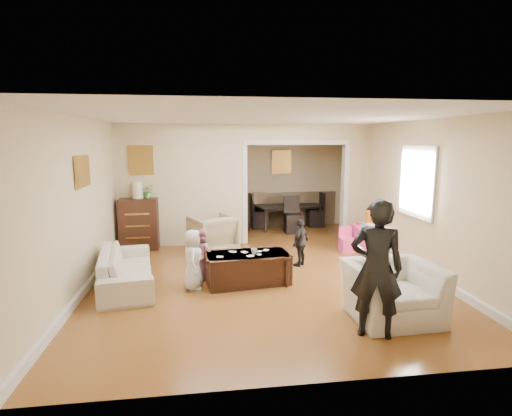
{
  "coord_description": "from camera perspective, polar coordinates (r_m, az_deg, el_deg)",
  "views": [
    {
      "loc": [
        -0.94,
        -6.8,
        2.25
      ],
      "look_at": [
        0.0,
        0.2,
        1.05
      ],
      "focal_mm": 27.89,
      "sensor_mm": 36.0,
      "label": 1
    }
  ],
  "objects": [
    {
      "name": "floor",
      "position": [
        7.22,
        0.21,
        -8.51
      ],
      "size": [
        7.0,
        7.0,
        0.0
      ],
      "primitive_type": "plane",
      "color": "#9B5928",
      "rests_on": "ground"
    },
    {
      "name": "partition_left",
      "position": [
        8.66,
        -10.5,
        3.19
      ],
      "size": [
        2.75,
        0.18,
        2.6
      ],
      "primitive_type": "cube",
      "color": "beige",
      "rests_on": "ground"
    },
    {
      "name": "partition_right",
      "position": [
        9.3,
        13.98,
        3.5
      ],
      "size": [
        0.55,
        0.18,
        2.6
      ],
      "primitive_type": "cube",
      "color": "beige",
      "rests_on": "ground"
    },
    {
      "name": "partition_header",
      "position": [
        8.83,
        5.81,
        10.74
      ],
      "size": [
        2.22,
        0.18,
        0.35
      ],
      "primitive_type": "cube",
      "color": "beige",
      "rests_on": "partition_right"
    },
    {
      "name": "window_pane",
      "position": [
        7.4,
        22.14,
        3.51
      ],
      "size": [
        0.03,
        0.95,
        1.1
      ],
      "primitive_type": "cube",
      "color": "white",
      "rests_on": "ground"
    },
    {
      "name": "framed_art_partition",
      "position": [
        8.6,
        -16.18,
        6.61
      ],
      "size": [
        0.45,
        0.03,
        0.55
      ],
      "primitive_type": "cube",
      "color": "brown",
      "rests_on": "partition_left"
    },
    {
      "name": "framed_art_sofa_wall",
      "position": [
        6.46,
        -23.63,
        4.85
      ],
      "size": [
        0.03,
        0.55,
        0.4
      ],
      "primitive_type": "cube",
      "color": "brown"
    },
    {
      "name": "framed_art_alcove",
      "position": [
        10.45,
        3.65,
        6.61
      ],
      "size": [
        0.45,
        0.03,
        0.55
      ],
      "primitive_type": "cube",
      "color": "brown"
    },
    {
      "name": "sofa",
      "position": [
        6.61,
        -18.1,
        -8.16
      ],
      "size": [
        1.06,
        2.04,
        0.57
      ],
      "primitive_type": "imported",
      "rotation": [
        0.0,
        0.0,
        1.73
      ],
      "color": "beige",
      "rests_on": "ground"
    },
    {
      "name": "armchair_back",
      "position": [
        8.12,
        -6.23,
        -3.71
      ],
      "size": [
        1.1,
        1.11,
        0.76
      ],
      "primitive_type": "imported",
      "rotation": [
        0.0,
        0.0,
        3.58
      ],
      "color": "tan",
      "rests_on": "ground"
    },
    {
      "name": "armchair_front",
      "position": [
        5.44,
        19.01,
        -11.26
      ],
      "size": [
        1.13,
        1.0,
        0.71
      ],
      "primitive_type": "imported",
      "rotation": [
        0.0,
        0.0,
        0.04
      ],
      "color": "beige",
      "rests_on": "ground"
    },
    {
      "name": "dresser",
      "position": [
        8.65,
        -16.38,
        -2.17
      ],
      "size": [
        0.78,
        0.44,
        1.07
      ],
      "primitive_type": "cube",
      "color": "#361A10",
      "rests_on": "ground"
    },
    {
      "name": "table_lamp",
      "position": [
        8.54,
        -16.61,
        2.54
      ],
      "size": [
        0.22,
        0.22,
        0.36
      ],
      "primitive_type": "cylinder",
      "color": "beige",
      "rests_on": "dresser"
    },
    {
      "name": "potted_plant",
      "position": [
        8.51,
        -15.27,
        2.32
      ],
      "size": [
        0.25,
        0.22,
        0.28
      ],
      "primitive_type": "imported",
      "color": "#366E31",
      "rests_on": "dresser"
    },
    {
      "name": "coffee_table",
      "position": [
        6.4,
        -1.23,
        -8.62
      ],
      "size": [
        1.37,
        0.82,
        0.48
      ],
      "primitive_type": "cube",
      "rotation": [
        0.0,
        0.0,
        0.14
      ],
      "color": "#331A10",
      "rests_on": "ground"
    },
    {
      "name": "coffee_cup",
      "position": [
        6.28,
        -0.28,
        -6.24
      ],
      "size": [
        0.11,
        0.11,
        0.09
      ],
      "primitive_type": "imported",
      "rotation": [
        0.0,
        0.0,
        0.14
      ],
      "color": "beige",
      "rests_on": "coffee_table"
    },
    {
      "name": "play_table",
      "position": [
        8.61,
        15.54,
        -4.12
      ],
      "size": [
        0.54,
        0.54,
        0.51
      ],
      "primitive_type": "cube",
      "rotation": [
        0.0,
        0.0,
        0.02
      ],
      "color": "#DC3A93",
      "rests_on": "ground"
    },
    {
      "name": "cereal_box",
      "position": [
        8.67,
        16.14,
        -1.33
      ],
      "size": [
        0.2,
        0.07,
        0.3
      ],
      "primitive_type": "cube",
      "rotation": [
        0.0,
        0.0,
        0.02
      ],
      "color": "yellow",
      "rests_on": "play_table"
    },
    {
      "name": "cyan_cup",
      "position": [
        8.47,
        15.14,
        -2.3
      ],
      "size": [
        0.08,
        0.08,
        0.08
      ],
      "primitive_type": "cylinder",
      "color": "#2AD3C6",
      "rests_on": "play_table"
    },
    {
      "name": "toy_block",
      "position": [
        8.62,
        14.58,
        -2.18
      ],
      "size": [
        0.1,
        0.08,
        0.05
      ],
      "primitive_type": "cube",
      "rotation": [
        0.0,
        0.0,
        0.37
      ],
      "color": "#B52316",
      "rests_on": "play_table"
    },
    {
      "name": "play_bowl",
      "position": [
        8.47,
        16.26,
        -2.43
      ],
      "size": [
        0.24,
        0.24,
        0.06
      ],
      "primitive_type": "imported",
      "rotation": [
        0.0,
        0.0,
        0.02
      ],
      "color": "white",
      "rests_on": "play_table"
    },
    {
      "name": "dining_table",
      "position": [
        10.46,
        4.54,
        -1.13
      ],
      "size": [
        1.87,
        1.31,
        0.6
      ],
      "primitive_type": "imported",
      "rotation": [
        0.0,
        0.0,
        0.23
      ],
      "color": "black",
      "rests_on": "ground"
    },
    {
      "name": "adult_person",
      "position": [
        4.78,
        16.89,
        -8.32
      ],
      "size": [
        0.69,
        0.56,
        1.62
      ],
      "primitive_type": "imported",
      "rotation": [
        0.0,
        0.0,
        2.8
      ],
      "color": "black",
      "rests_on": "ground"
    },
    {
      "name": "child_kneel_a",
      "position": [
        6.16,
        -9.03,
        -7.32
      ],
      "size": [
        0.31,
        0.46,
        0.93
      ],
      "primitive_type": "imported",
      "rotation": [
        0.0,
        0.0,
        1.54
      ],
      "color": "white",
      "rests_on": "ground"
    },
    {
      "name": "child_kneel_b",
      "position": [
        6.6,
        -7.62,
        -6.54
      ],
      "size": [
        0.47,
        0.51,
        0.84
      ],
      "primitive_type": "imported",
      "rotation": [
        0.0,
        0.0,
        2.06
      ],
      "color": "pink",
      "rests_on": "ground"
    },
    {
      "name": "child_toddler",
      "position": [
        7.24,
        6.41,
        -4.93
      ],
      "size": [
        0.5,
        0.52,
        0.87
      ],
      "primitive_type": "imported",
      "rotation": [
        0.0,
        0.0,
        -2.3
      ],
      "color": "black",
      "rests_on": "ground"
    },
    {
      "name": "craft_papers",
      "position": [
        6.35,
        -1.58,
        -6.48
      ],
      "size": [
        0.87,
        0.42,
        0.0
      ],
      "color": "white",
      "rests_on": "coffee_table"
    }
  ]
}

